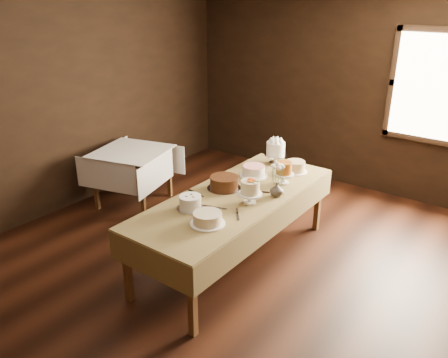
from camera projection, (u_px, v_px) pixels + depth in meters
floor at (213, 266)px, 4.84m from camera, size 5.00×6.00×0.01m
wall_back at (342, 90)px, 6.50m from camera, size 5.00×0.02×2.80m
wall_left at (57, 104)px, 5.69m from camera, size 0.02×6.00×2.80m
window at (439, 88)px, 5.65m from camera, size 1.10×0.05×1.30m
display_table at (235, 200)px, 4.69m from camera, size 0.99×2.51×0.78m
side_table at (132, 157)px, 6.04m from camera, size 1.11×1.11×0.76m
cake_meringue at (275, 154)px, 5.47m from camera, size 0.27×0.27×0.28m
cake_speckled at (295, 167)px, 5.24m from camera, size 0.28×0.28×0.13m
cake_lattice at (254, 172)px, 5.12m from camera, size 0.32×0.32×0.12m
cake_caramel at (284, 174)px, 4.91m from camera, size 0.22×0.22×0.26m
cake_chocolate at (224, 183)px, 4.79m from camera, size 0.37×0.37×0.14m
cake_flowers at (250, 193)px, 4.46m from camera, size 0.24×0.24×0.25m
cake_swirl at (190, 203)px, 4.35m from camera, size 0.27×0.27×0.14m
cake_cream at (208, 219)px, 4.08m from camera, size 0.32×0.32×0.11m
cake_server_a at (219, 208)px, 4.39m from camera, size 0.24×0.10×0.01m
cake_server_b at (238, 217)px, 4.22m from camera, size 0.17×0.20×0.01m
cake_server_c at (245, 183)px, 4.95m from camera, size 0.13×0.23×0.01m
cake_server_d at (277, 193)px, 4.70m from camera, size 0.23×0.12×0.01m
cake_server_e at (199, 194)px, 4.68m from camera, size 0.24×0.07×0.01m
flower_vase at (277, 190)px, 4.62m from camera, size 0.19×0.19×0.15m
flower_bouquet at (277, 172)px, 4.55m from camera, size 0.14×0.14×0.20m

